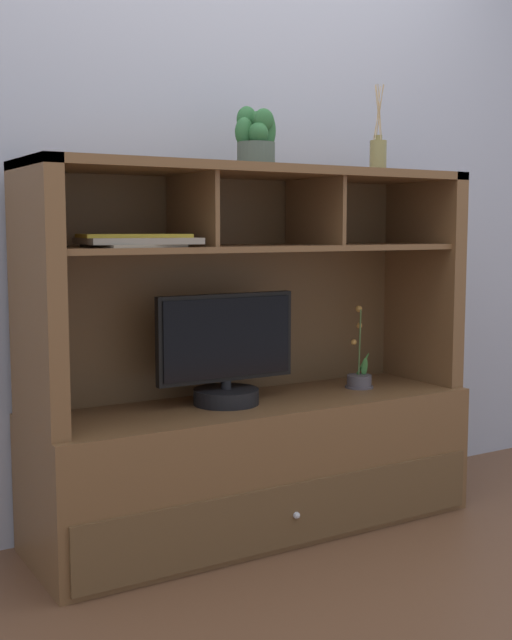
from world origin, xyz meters
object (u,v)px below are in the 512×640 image
Objects in this scene: tv_monitor at (227,358)px; magazine_stack_left at (136,241)px; potted_orchid at (359,377)px; diffuser_bottle at (378,155)px; media_console at (255,422)px; potted_succulent at (256,140)px.

tv_monitor is 1.39× the size of magazine_stack_left.
diffuser_bottle is (0.07, -0.01, 0.85)m from potted_orchid.
potted_orchid is 0.98× the size of diffuser_bottle.
diffuser_bottle is at bearing -10.37° from potted_orchid.
magazine_stack_left is (-0.35, -0.04, 0.41)m from tv_monitor.
tv_monitor is (-0.12, -0.01, 0.24)m from media_console.
media_console is at bearing 177.91° from potted_orchid.
tv_monitor reaches higher than potted_orchid.
media_console is 7.66× the size of potted_succulent.
media_console is 0.81m from magazine_stack_left.
magazine_stack_left is 1.16× the size of diffuser_bottle.
potted_succulent reaches higher than tv_monitor.
tv_monitor is 0.60m from potted_orchid.
potted_succulent is (0.12, 0.01, 0.76)m from tv_monitor.
magazine_stack_left is at bearing -177.69° from potted_orchid.
potted_orchid is 1.08m from magazine_stack_left.
potted_succulent is at bearing -83.37° from media_console.
potted_orchid is at bearing 2.31° from magazine_stack_left.
media_console is 5.10× the size of potted_orchid.
tv_monitor is 1.61× the size of diffuser_bottle.
media_console is 3.10× the size of tv_monitor.
diffuser_bottle is at bearing -3.12° from media_console.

